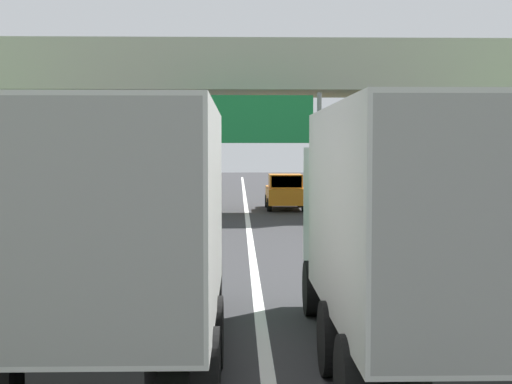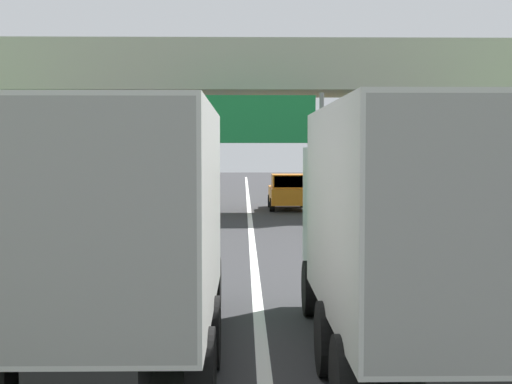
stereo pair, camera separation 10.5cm
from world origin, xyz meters
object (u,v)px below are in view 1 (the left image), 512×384
truck_silver (406,221)px  construction_barrel_5 (42,227)px  overhead_highway_sign (248,127)px  car_yellow (169,182)px  car_orange (285,192)px  truck_green (136,219)px

truck_silver → construction_barrel_5: size_ratio=8.11×
overhead_highway_sign → car_yellow: bearing=105.9°
truck_silver → construction_barrel_5: truck_silver is taller
overhead_highway_sign → car_orange: bearing=73.2°
overhead_highway_sign → truck_green: 19.04m
truck_silver → car_yellow: (-6.67, 35.92, -1.08)m
truck_silver → truck_green: same height
overhead_highway_sign → truck_silver: overhead_highway_sign is taller
truck_green → car_orange: 25.42m
truck_silver → car_orange: 25.51m
truck_silver → truck_green: size_ratio=1.00×
overhead_highway_sign → car_yellow: size_ratio=1.43×
overhead_highway_sign → car_yellow: overhead_highway_sign is taller
truck_green → car_yellow: (-2.97, 35.57, -1.08)m
car_yellow → construction_barrel_5: 22.60m
construction_barrel_5 → truck_silver: bearing=-57.5°
car_yellow → construction_barrel_5: (-1.86, -22.52, -0.40)m
truck_silver → truck_green: bearing=174.5°
overhead_highway_sign → car_orange: size_ratio=1.43×
car_yellow → construction_barrel_5: bearing=-94.7°
truck_silver → car_orange: (-0.01, 25.48, -1.08)m
truck_silver → truck_green: (-3.70, 0.35, 0.00)m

